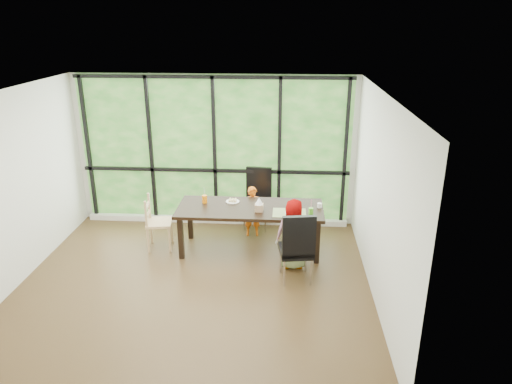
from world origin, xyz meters
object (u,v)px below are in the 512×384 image
dining_table (250,229)px  white_mug (319,205)px  green_cup (311,211)px  plate_near (292,213)px  plate_far (233,201)px  tissue_box (259,208)px  chair_window_leather (257,199)px  chair_interior_leather (296,246)px  orange_cup (205,199)px  child_older (293,234)px  child_toddler (253,211)px  chair_end_beech (159,222)px

dining_table → white_mug: white_mug is taller
dining_table → green_cup: (0.95, -0.24, 0.43)m
plate_near → plate_far: bearing=156.6°
plate_far → tissue_box: 0.58m
dining_table → chair_window_leather: 0.91m
chair_interior_leather → dining_table: bearing=-59.3°
orange_cup → child_older: bearing=-24.9°
child_toddler → orange_cup: (-0.76, -0.41, 0.37)m
plate_far → white_mug: (1.41, -0.15, 0.03)m
orange_cup → white_mug: (1.86, -0.08, -0.03)m
child_older → plate_near: 0.38m
dining_table → child_toddler: 0.56m
dining_table → chair_interior_leather: size_ratio=2.15×
chair_window_leather → child_toddler: chair_window_leather is taller
child_toddler → plate_far: 0.56m
dining_table → child_older: child_older is taller
child_toddler → orange_cup: bearing=-157.1°
child_older → chair_end_beech: bearing=-16.6°
tissue_box → dining_table: bearing=137.0°
plate_far → plate_near: same height
chair_interior_leather → green_cup: bearing=-118.2°
plate_far → plate_near: bearing=-23.4°
child_older → white_mug: (0.41, 0.59, 0.24)m
child_older → tissue_box: child_older is taller
chair_end_beech → tissue_box: (1.64, -0.12, 0.36)m
chair_end_beech → plate_near: size_ratio=4.22×
child_older → green_cup: child_older is taller
chair_interior_leather → orange_cup: chair_interior_leather is taller
chair_end_beech → green_cup: size_ratio=7.81×
plate_far → green_cup: bearing=-20.0°
chair_window_leather → tissue_box: bearing=-77.2°
chair_window_leather → green_cup: chair_window_leather is taller
dining_table → green_cup: bearing=-14.4°
child_older → child_toddler: bearing=-61.3°
dining_table → plate_near: plate_near is taller
child_toddler → plate_near: (0.66, -0.77, 0.31)m
dining_table → orange_cup: size_ratio=18.04×
chair_interior_leather → plate_far: chair_interior_leather is taller
chair_interior_leather → plate_near: bearing=-93.3°
child_older → plate_far: 1.25m
chair_interior_leather → child_toddler: 1.62m
dining_table → orange_cup: orange_cup is taller
child_older → white_mug: bearing=-128.8°
dining_table → white_mug: size_ratio=31.56×
child_older → green_cup: bearing=-137.1°
dining_table → chair_end_beech: 1.49m
chair_end_beech → white_mug: chair_end_beech is taller
child_older → white_mug: 0.76m
chair_window_leather → plate_near: chair_window_leather is taller
dining_table → chair_window_leather: bearing=86.8°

